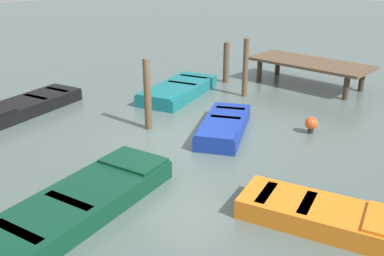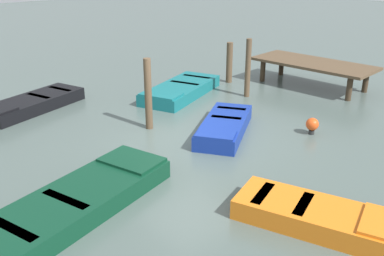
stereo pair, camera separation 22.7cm
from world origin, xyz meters
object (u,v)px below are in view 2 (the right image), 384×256
Objects in this scene: mooring_piling_near_left at (248,68)px; mooring_piling_center at (148,94)px; rowboat_black at (32,103)px; marker_buoy at (312,125)px; rowboat_orange at (315,215)px; rowboat_teal at (181,90)px; dock_segment at (313,65)px; mooring_piling_near_right at (229,63)px; rowboat_dark_green at (80,199)px; rowboat_blue at (224,126)px.

mooring_piling_near_left is 0.99× the size of mooring_piling_center.
marker_buoy reaches higher than rowboat_black.
mooring_piling_center reaches higher than rowboat_orange.
rowboat_teal is at bearing 137.46° from rowboat_orange.
dock_segment is at bearing 130.09° from rowboat_teal.
mooring_piling_center is at bearing 98.72° from rowboat_black.
rowboat_teal is 8.07× the size of marker_buoy.
mooring_piling_near_right is at bearing 154.90° from mooring_piling_near_left.
mooring_piling_near_left is at bearing 121.36° from rowboat_orange.
mooring_piling_near_left reaches higher than rowboat_dark_green.
marker_buoy is (0.63, 6.78, 0.07)m from rowboat_dark_green.
dock_segment is 1.06× the size of rowboat_dark_green.
mooring_piling_center is at bearing -99.93° from dock_segment.
rowboat_teal is at bearing -86.68° from mooring_piling_near_right.
rowboat_teal is at bearing 19.15° from rowboat_dark_green.
mooring_piling_center reaches higher than mooring_piling_near_left.
mooring_piling_center reaches higher than rowboat_dark_green.
rowboat_orange is 1.98× the size of mooring_piling_near_right.
rowboat_black is at bearing -152.30° from mooring_piling_center.
rowboat_black is (-4.22, -9.23, -0.62)m from dock_segment.
dock_segment is 2.97× the size of mooring_piling_near_right.
rowboat_teal and rowboat_dark_green have the same top height.
rowboat_teal is 2.46× the size of mooring_piling_near_right.
rowboat_blue is at bearing -45.85° from mooring_piling_near_right.
rowboat_black is 6.65m from rowboat_dark_green.
rowboat_blue is at bearing -84.37° from dock_segment.
mooring_piling_near_left is at bearing 162.14° from marker_buoy.
rowboat_black is at bearing -143.56° from marker_buoy.
mooring_piling_center reaches higher than mooring_piling_near_right.
mooring_piling_near_left is (-1.98, 3.01, 0.81)m from rowboat_blue.
dock_segment is 9.51m from rowboat_orange.
mooring_piling_near_right is at bearing 159.71° from marker_buoy.
mooring_piling_near_right is at bearing 147.27° from rowboat_black.
rowboat_teal is (1.92, 4.65, -0.00)m from rowboat_black.
rowboat_dark_green is at bearing -158.42° from rowboat_orange.
marker_buoy reaches higher than rowboat_teal.
dock_segment is at bearing 104.95° from rowboat_orange.
mooring_piling_near_left is at bearing 3.30° from rowboat_dark_green.
rowboat_blue is 5.36m from mooring_piling_near_right.
mooring_piling_center is (2.03, -5.22, 0.25)m from mooring_piling_near_right.
rowboat_black is at bearing 167.86° from rowboat_orange.
mooring_piling_near_right is (-3.71, 3.83, 0.57)m from rowboat_blue.
rowboat_black is at bearing -121.12° from dock_segment.
rowboat_black and rowboat_dark_green have the same top height.
rowboat_blue is 1.49× the size of mooring_piling_center.
rowboat_blue is at bearing 47.33° from rowboat_teal.
mooring_piling_near_right is at bearing 11.05° from rowboat_dark_green.
mooring_piling_center reaches higher than dock_segment.
rowboat_blue is at bearing 39.63° from mooring_piling_center.
rowboat_dark_green is (-3.35, -3.09, -0.00)m from rowboat_orange.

